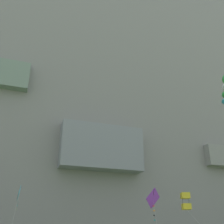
{
  "coord_description": "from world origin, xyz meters",
  "views": [
    {
      "loc": [
        -12.67,
        -1.52,
        2.95
      ],
      "look_at": [
        -2.82,
        27.32,
        16.71
      ],
      "focal_mm": 43.47,
      "sensor_mm": 36.0,
      "label": 1
    }
  ],
  "objects": [
    {
      "name": "cliff_face",
      "position": [
        0.0,
        52.48,
        35.08
      ],
      "size": [
        180.0,
        23.48,
        70.26
      ],
      "color": "gray",
      "rests_on": "ground"
    },
    {
      "name": "kite_box_upper_mid",
      "position": [
        6.11,
        26.89,
        6.45
      ],
      "size": [
        1.9,
        6.18,
        7.4
      ],
      "color": "yellow",
      "rests_on": "ground"
    },
    {
      "name": "kite_diamond_high_right",
      "position": [
        1.95,
        27.02,
        6.55
      ],
      "size": [
        2.19,
        2.22,
        7.83
      ],
      "color": "purple",
      "rests_on": "ground"
    },
    {
      "name": "kite_diamond_near_cliff",
      "position": [
        -12.44,
        29.07,
        6.64
      ],
      "size": [
        0.72,
        4.22,
        7.7
      ],
      "color": "#38B2D1",
      "rests_on": "ground"
    }
  ]
}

